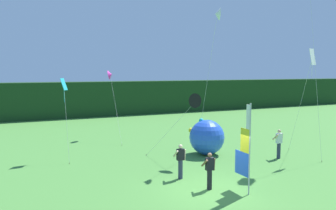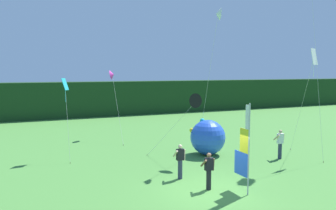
# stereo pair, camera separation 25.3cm
# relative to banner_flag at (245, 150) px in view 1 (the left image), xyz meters

# --- Properties ---
(ground_plane) EXTENTS (120.00, 120.00, 0.00)m
(ground_plane) POSITION_rel_banner_flag_xyz_m (-1.20, 0.80, -1.87)
(ground_plane) COLOR #478438
(distant_treeline) EXTENTS (80.00, 2.40, 3.99)m
(distant_treeline) POSITION_rel_banner_flag_xyz_m (-1.20, 27.73, 0.12)
(distant_treeline) COLOR #193819
(distant_treeline) RESTS_ON ground
(banner_flag) EXTENTS (0.06, 1.03, 3.91)m
(banner_flag) POSITION_rel_banner_flag_xyz_m (0.00, 0.00, 0.00)
(banner_flag) COLOR #B7B7BC
(banner_flag) RESTS_ON ground
(person_near_banner) EXTENTS (0.55, 0.48, 1.65)m
(person_near_banner) POSITION_rel_banner_flag_xyz_m (-1.19, 0.94, -0.99)
(person_near_banner) COLOR black
(person_near_banner) RESTS_ON ground
(person_mid_field) EXTENTS (0.55, 0.48, 1.75)m
(person_mid_field) POSITION_rel_banner_flag_xyz_m (5.41, 3.86, -0.94)
(person_mid_field) COLOR #2D334C
(person_mid_field) RESTS_ON ground
(person_far_left) EXTENTS (0.55, 0.48, 1.70)m
(person_far_left) POSITION_rel_banner_flag_xyz_m (-1.70, 2.82, -0.97)
(person_far_left) COLOR #2D334C
(person_far_left) RESTS_ON ground
(inflatable_balloon) EXTENTS (2.19, 2.19, 2.26)m
(inflatable_balloon) POSITION_rel_banner_flag_xyz_m (1.96, 6.46, -0.77)
(inflatable_balloon) COLOR blue
(inflatable_balloon) RESTS_ON ground
(kite_cyan_diamond_0) EXTENTS (0.48, 1.90, 4.80)m
(kite_cyan_diamond_0) POSITION_rel_banner_flag_xyz_m (-6.21, 9.25, 2.34)
(kite_cyan_diamond_0) COLOR brown
(kite_cyan_diamond_0) RESTS_ON ground
(kite_white_delta_1) EXTENTS (0.54, 2.81, 8.82)m
(kite_white_delta_1) POSITION_rel_banner_flag_xyz_m (1.78, 5.16, 6.53)
(kite_white_delta_1) COLOR brown
(kite_white_delta_1) RESTS_ON ground
(kite_white_diamond_4) EXTENTS (0.81, 2.33, 6.56)m
(kite_white_diamond_4) POSITION_rel_banner_flag_xyz_m (7.30, 3.41, 3.96)
(kite_white_diamond_4) COLOR brown
(kite_white_diamond_4) RESTS_ON ground
(kite_magenta_delta_5) EXTENTS (0.67, 4.18, 5.32)m
(kite_magenta_delta_5) POSITION_rel_banner_flag_xyz_m (-1.94, 14.83, 3.04)
(kite_magenta_delta_5) COLOR brown
(kite_magenta_delta_5) RESTS_ON ground
(kite_black_delta_6) EXTENTS (2.37, 3.16, 3.99)m
(kite_black_delta_6) POSITION_rel_banner_flag_xyz_m (0.39, 5.06, 1.69)
(kite_black_delta_6) COLOR brown
(kite_black_delta_6) RESTS_ON ground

